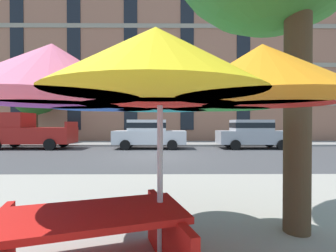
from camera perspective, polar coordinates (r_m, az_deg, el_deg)
ground_plane at (r=11.68m, az=-3.39°, el=-7.09°), size 120.00×120.00×0.00m
sidewalk_far at (r=18.43m, az=-2.30°, el=-4.02°), size 56.00×3.60×0.12m
apartment_building at (r=27.73m, az=-1.73°, el=17.53°), size 37.41×12.08×19.20m
pickup_red at (r=17.48m, az=-29.63°, el=-1.20°), size 5.10×2.12×2.20m
sedan_white at (r=15.30m, az=-4.43°, el=-1.66°), size 4.40×1.98×1.78m
sedan_silver at (r=16.18m, az=18.88°, el=-1.57°), size 4.40×1.98×1.78m
street_tree_left at (r=21.37m, az=-28.07°, el=6.25°), size 3.23×3.19×5.26m
patio_umbrella at (r=2.58m, az=-1.84°, el=9.26°), size 3.44×3.44×2.24m
picnic_table at (r=2.61m, az=-18.35°, el=-24.27°), size 2.17×1.98×0.77m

